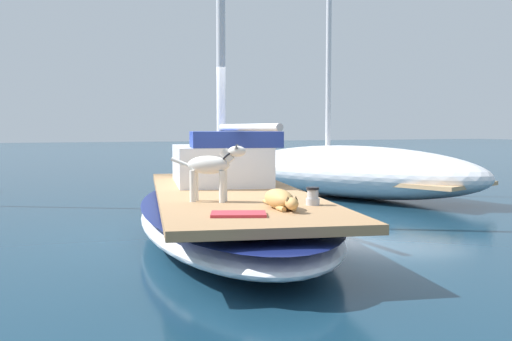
% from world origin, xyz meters
% --- Properties ---
extents(ground_plane, '(120.00, 120.00, 0.00)m').
position_xyz_m(ground_plane, '(0.00, 0.00, 0.00)').
color(ground_plane, '#143347').
extents(sailboat_main, '(3.95, 7.60, 0.66)m').
position_xyz_m(sailboat_main, '(0.00, 0.00, 0.34)').
color(sailboat_main, white).
rests_on(sailboat_main, ground).
extents(cabin_house, '(1.82, 2.47, 0.84)m').
position_xyz_m(cabin_house, '(0.25, 1.09, 1.01)').
color(cabin_house, silver).
rests_on(cabin_house, sailboat_main).
extents(dog_tan, '(0.29, 0.95, 0.22)m').
position_xyz_m(dog_tan, '(-0.16, -2.09, 0.77)').
color(dog_tan, tan).
rests_on(dog_tan, sailboat_main).
extents(dog_white, '(0.83, 0.58, 0.70)m').
position_xyz_m(dog_white, '(-0.65, -1.17, 1.08)').
color(dog_white, silver).
rests_on(dog_white, sailboat_main).
extents(deck_winch, '(0.16, 0.16, 0.21)m').
position_xyz_m(deck_winch, '(0.33, -1.93, 0.76)').
color(deck_winch, '#B7B7BC').
rests_on(deck_winch, sailboat_main).
extents(deck_towel, '(0.65, 0.54, 0.03)m').
position_xyz_m(deck_towel, '(-0.76, -2.38, 0.68)').
color(deck_towel, '#C6333D').
rests_on(deck_towel, sailboat_main).
extents(moored_boat_starboard_side, '(4.60, 6.99, 6.27)m').
position_xyz_m(moored_boat_starboard_side, '(4.20, 3.56, 0.60)').
color(moored_boat_starboard_side, white).
rests_on(moored_boat_starboard_side, ground).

